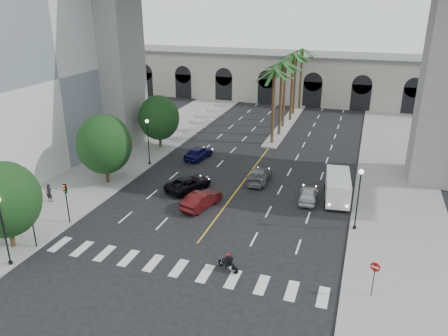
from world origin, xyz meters
TOP-DOWN VIEW (x-y plane):
  - ground at (0.00, 0.00)m, footprint 140.00×140.00m
  - sidewalk_left at (-15.00, 15.00)m, footprint 8.00×100.00m
  - sidewalk_right at (15.00, 15.00)m, footprint 8.00×100.00m
  - median at (0.00, 38.00)m, footprint 2.00×24.00m
  - pier_building at (0.00, 55.00)m, footprint 71.00×10.50m
  - palm_a at (0.00, 28.00)m, footprint 3.20×3.20m
  - palm_b at (0.10, 32.00)m, footprint 3.20×3.20m
  - palm_c at (-0.20, 36.00)m, footprint 3.20×3.20m
  - palm_d at (0.15, 40.00)m, footprint 3.20×3.20m
  - palm_e at (-0.10, 44.00)m, footprint 3.20×3.20m
  - palm_f at (0.20, 48.00)m, footprint 3.20×3.20m
  - street_tree_near at (-13.00, -3.00)m, footprint 5.20×5.20m
  - street_tree_mid at (-13.00, 10.00)m, footprint 5.44×5.44m
  - street_tree_far at (-13.00, 22.00)m, footprint 5.04×5.04m
  - lamp_post_left_near at (-11.40, -5.00)m, footprint 0.40×0.40m
  - lamp_post_left_far at (-11.40, 16.00)m, footprint 0.40×0.40m
  - lamp_post_right at (11.40, 8.00)m, footprint 0.40×0.40m
  - traffic_signal_near at (-11.30, -2.50)m, footprint 0.25×0.18m
  - traffic_signal_far at (-11.30, 1.50)m, footprint 0.25×0.18m
  - motorcycle_rider at (3.41, -0.60)m, footprint 1.70×0.85m
  - car_a at (6.98, 12.29)m, footprint 1.86×4.01m
  - car_b at (-1.94, 7.97)m, footprint 2.72×4.80m
  - car_c at (-4.56, 11.11)m, footprint 4.15×5.45m
  - car_d at (1.50, 15.39)m, footprint 2.14×4.95m
  - car_e at (-6.93, 19.72)m, footprint 2.47×4.63m
  - cargo_van at (9.51, 13.40)m, footprint 2.80×5.88m
  - pedestrian_a at (-15.52, 4.30)m, footprint 0.64×0.43m
  - pedestrian_b at (-17.60, 4.00)m, footprint 0.95×0.77m
  - do_not_enter_sign at (12.87, -0.59)m, footprint 0.61×0.24m

SIDE VIEW (x-z plane):
  - ground at x=0.00m, z-range 0.00..0.00m
  - sidewalk_left at x=-15.00m, z-range 0.00..0.15m
  - sidewalk_right at x=15.00m, z-range 0.00..0.15m
  - median at x=0.00m, z-range 0.00..0.20m
  - motorcycle_rider at x=3.41m, z-range -0.06..1.26m
  - car_a at x=6.98m, z-range 0.00..1.33m
  - car_c at x=-4.56m, z-range 0.00..1.38m
  - car_d at x=1.50m, z-range 0.00..1.42m
  - car_b at x=-1.94m, z-range 0.00..1.50m
  - car_e at x=-6.93m, z-range 0.00..1.50m
  - pedestrian_a at x=-15.52m, z-range 0.15..1.86m
  - pedestrian_b at x=-17.60m, z-range 0.15..2.00m
  - cargo_van at x=9.51m, z-range 0.14..2.56m
  - do_not_enter_sign at x=12.87m, z-range 0.59..3.20m
  - traffic_signal_near at x=-11.30m, z-range 0.69..4.34m
  - traffic_signal_far at x=-11.30m, z-range 0.69..4.34m
  - lamp_post_left_near at x=-11.40m, z-range 0.55..5.90m
  - lamp_post_left_far at x=-11.40m, z-range 0.55..5.90m
  - lamp_post_right at x=11.40m, z-range 0.55..5.90m
  - street_tree_far at x=-13.00m, z-range 0.56..7.24m
  - street_tree_near at x=-13.00m, z-range 0.58..7.47m
  - street_tree_mid at x=-13.00m, z-range 0.61..7.81m
  - pier_building at x=0.00m, z-range 0.02..8.52m
  - palm_c at x=-0.20m, z-range 3.86..13.96m
  - palm_a at x=0.00m, z-range 3.95..14.25m
  - palm_e at x=-0.10m, z-range 3.99..14.39m
  - palm_b at x=0.10m, z-range 4.07..14.67m
  - palm_f at x=0.20m, z-range 4.11..14.81m
  - palm_d at x=0.15m, z-range 4.20..15.10m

